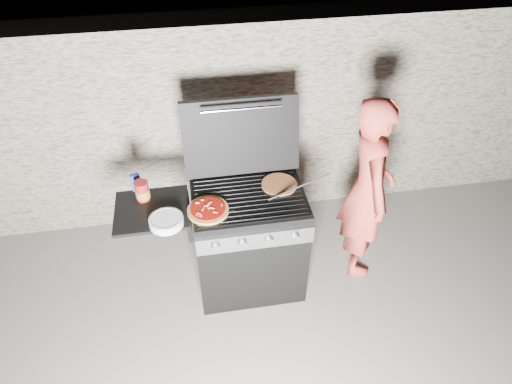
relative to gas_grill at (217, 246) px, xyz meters
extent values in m
plane|color=#645F5A|center=(0.25, 0.00, -0.46)|extent=(50.00, 50.00, 0.00)
cube|color=#9F907C|center=(0.25, 1.05, 0.44)|extent=(8.00, 0.35, 1.80)
cylinder|color=#AD6935|center=(0.48, 0.09, 0.46)|extent=(0.33, 0.33, 0.01)
cylinder|color=maroon|center=(-0.47, 0.11, 0.52)|extent=(0.11, 0.11, 0.15)
cube|color=#2043AD|center=(-0.52, 0.22, 0.51)|extent=(0.07, 0.05, 0.13)
cylinder|color=silver|center=(-0.32, -0.17, 0.47)|extent=(0.28, 0.28, 0.05)
imported|color=#BA3D32|center=(1.17, 0.08, 0.32)|extent=(0.43, 0.60, 1.56)
cylinder|color=#242424|center=(0.61, 0.00, 0.50)|extent=(0.47, 0.12, 0.10)
camera|label=1|loc=(-0.10, -2.38, 2.53)|focal=32.00mm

